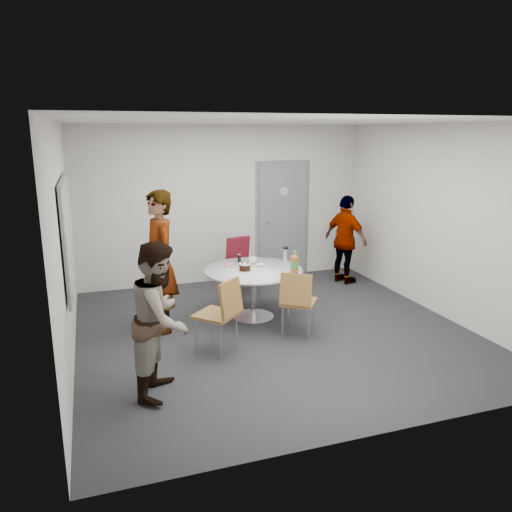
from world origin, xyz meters
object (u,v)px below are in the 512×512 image
object	(u,v)px
chair_far	(241,259)
person_main	(159,262)
table	(256,276)
chair_near_right	(297,298)
door	(282,220)
whiteboard	(68,233)
chair_near_left	(223,309)
person_right	(346,240)
person_left	(161,319)

from	to	relation	value
chair_far	person_main	xyz separation A→B (m)	(-1.48, -1.20, 0.37)
table	chair_near_right	distance (m)	0.88
door	whiteboard	xyz separation A→B (m)	(-3.56, -2.28, 0.42)
door	chair_near_left	size ratio (longest dim) A/B	2.30
whiteboard	person_right	bearing A→B (deg)	18.26
door	chair_near_left	distance (m)	3.54
chair_far	door	bearing A→B (deg)	-154.78
table	person_main	size ratio (longest dim) A/B	0.74
table	chair_near_left	xyz separation A→B (m)	(-0.74, -0.99, -0.06)
whiteboard	chair_near_right	world-z (taller)	whiteboard
chair_far	person_left	world-z (taller)	person_left
door	chair_far	size ratio (longest dim) A/B	2.31
chair_near_right	person_right	distance (m)	2.62
whiteboard	chair_far	bearing A→B (deg)	30.81
whiteboard	person_main	bearing A→B (deg)	16.42
door	person_right	distance (m)	1.21
person_left	chair_near_left	bearing A→B (deg)	-27.03
table	chair_near_left	world-z (taller)	table
chair_near_right	chair_far	size ratio (longest dim) A/B	0.96
chair_near_left	person_main	xyz separation A→B (m)	(-0.58, 0.97, 0.37)
person_left	door	bearing A→B (deg)	-13.65
person_right	person_left	bearing A→B (deg)	107.47
chair_near_left	person_right	bearing A→B (deg)	-5.58
person_main	chair_near_left	bearing A→B (deg)	22.11
chair_near_left	door	bearing A→B (deg)	13.96
table	person_right	world-z (taller)	person_right
door	person_main	size ratio (longest dim) A/B	1.13
whiteboard	person_left	xyz separation A→B (m)	(0.84, -1.32, -0.67)
door	chair_near_left	xyz separation A→B (m)	(-1.91, -2.94, -0.46)
person_left	chair_near_right	bearing A→B (deg)	-42.24
door	person_right	xyz separation A→B (m)	(0.85, -0.83, -0.26)
person_main	table	bearing A→B (deg)	81.81
chair_near_left	person_left	bearing A→B (deg)	176.62
whiteboard	person_left	size ratio (longest dim) A/B	1.21
person_right	chair_far	bearing A→B (deg)	67.65
whiteboard	chair_near_left	bearing A→B (deg)	-21.75
person_main	person_right	xyz separation A→B (m)	(3.35, 1.14, -0.17)
chair_far	whiteboard	bearing A→B (deg)	19.07
chair_near_left	chair_near_right	size ratio (longest dim) A/B	1.05
person_right	table	bearing A→B (deg)	98.65
table	chair_near_right	bearing A→B (deg)	-71.05
person_main	person_right	distance (m)	3.54
table	chair_far	xyz separation A→B (m)	(0.15, 1.19, -0.06)
person_main	person_left	xyz separation A→B (m)	(-0.22, -1.64, -0.15)
door	table	world-z (taller)	door
person_main	chair_near_right	bearing A→B (deg)	54.43
person_left	person_right	size ratio (longest dim) A/B	1.02
chair_near_right	chair_far	bearing A→B (deg)	129.35
door	table	size ratio (longest dim) A/B	1.54
person_main	whiteboard	bearing A→B (deg)	-82.48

